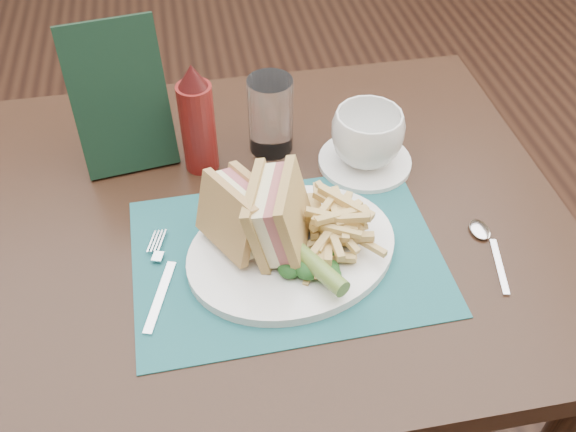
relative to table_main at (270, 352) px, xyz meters
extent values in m
plane|color=black|center=(0.00, 0.50, -0.38)|extent=(7.00, 7.00, 0.00)
cube|color=#1C5559|center=(0.02, -0.09, 0.38)|extent=(0.43, 0.31, 0.00)
cylinder|color=#55762C|center=(0.04, -0.15, 0.41)|extent=(0.08, 0.12, 0.03)
cylinder|color=white|center=(0.18, 0.08, 0.38)|extent=(0.19, 0.19, 0.01)
imported|color=white|center=(0.18, 0.08, 0.43)|extent=(0.15, 0.15, 0.09)
cylinder|color=white|center=(0.03, 0.15, 0.44)|extent=(0.09, 0.09, 0.13)
cube|color=black|center=(-0.19, 0.17, 0.49)|extent=(0.15, 0.11, 0.23)
camera|label=1|loc=(-0.09, -0.68, 1.05)|focal=40.00mm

